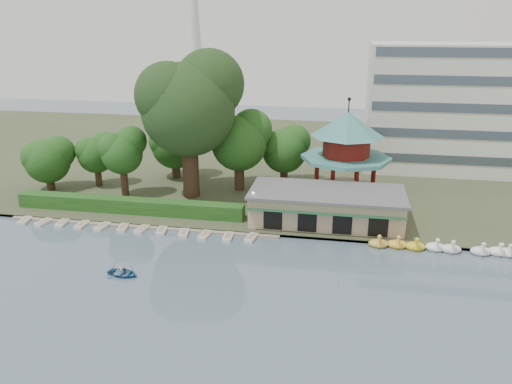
% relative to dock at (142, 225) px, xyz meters
% --- Properties ---
extents(ground_plane, '(220.00, 220.00, 0.00)m').
position_rel_dock_xyz_m(ground_plane, '(12.00, -17.20, -0.12)').
color(ground_plane, slate).
rests_on(ground_plane, ground).
extents(shore, '(220.00, 70.00, 0.40)m').
position_rel_dock_xyz_m(shore, '(12.00, 34.80, 0.08)').
color(shore, '#424930').
rests_on(shore, ground).
extents(embankment, '(220.00, 0.60, 0.30)m').
position_rel_dock_xyz_m(embankment, '(12.00, 0.10, 0.03)').
color(embankment, gray).
rests_on(embankment, ground).
extents(dock, '(34.00, 1.60, 0.24)m').
position_rel_dock_xyz_m(dock, '(0.00, 0.00, 0.00)').
color(dock, gray).
rests_on(dock, ground).
extents(boathouse, '(18.60, 9.39, 3.90)m').
position_rel_dock_xyz_m(boathouse, '(22.00, 4.77, 2.25)').
color(boathouse, tan).
rests_on(boathouse, shore).
extents(pavilion, '(12.40, 12.40, 13.50)m').
position_rel_dock_xyz_m(pavilion, '(24.00, 14.80, 7.36)').
color(pavilion, tan).
rests_on(pavilion, shore).
extents(office_building, '(38.00, 18.00, 20.00)m').
position_rel_dock_xyz_m(office_building, '(44.67, 31.80, 9.61)').
color(office_building, silver).
rests_on(office_building, shore).
extents(hedge, '(30.00, 2.00, 1.80)m').
position_rel_dock_xyz_m(hedge, '(-3.00, 3.30, 1.18)').
color(hedge, '#24541C').
rests_on(hedge, shore).
extents(lamp_post, '(0.36, 0.36, 4.28)m').
position_rel_dock_xyz_m(lamp_post, '(13.50, 1.80, 3.22)').
color(lamp_post, black).
rests_on(lamp_post, shore).
extents(big_tree, '(13.80, 12.86, 19.98)m').
position_rel_dock_xyz_m(big_tree, '(3.17, 11.00, 13.44)').
color(big_tree, '#3A281C').
rests_on(big_tree, shore).
extents(small_trees, '(40.14, 16.54, 11.61)m').
position_rel_dock_xyz_m(small_trees, '(0.35, 14.87, 6.30)').
color(small_trees, '#3A281C').
rests_on(small_trees, shore).
extents(swan_boats, '(15.55, 2.03, 1.92)m').
position_rel_dock_xyz_m(swan_boats, '(35.07, -0.72, 0.28)').
color(swan_boats, gold).
rests_on(swan_boats, ground).
extents(moored_rowboats, '(30.01, 2.75, 0.36)m').
position_rel_dock_xyz_m(moored_rowboats, '(-0.62, -1.36, 0.06)').
color(moored_rowboats, silver).
rests_on(moored_rowboats, ground).
extents(rowboat_with_passengers, '(4.92, 3.87, 2.01)m').
position_rel_dock_xyz_m(rowboat_with_passengers, '(3.08, -12.06, 0.34)').
color(rowboat_with_passengers, '#1E5C94').
rests_on(rowboat_with_passengers, ground).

